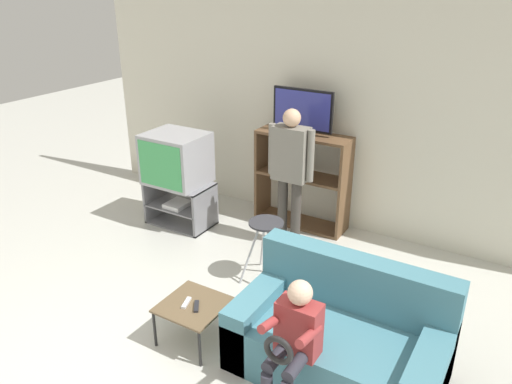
% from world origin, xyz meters
% --- Properties ---
extents(wall_back, '(6.40, 0.06, 2.60)m').
position_xyz_m(wall_back, '(0.00, 3.26, 1.30)').
color(wall_back, silver).
rests_on(wall_back, ground_plane).
extents(tv_stand, '(0.78, 0.47, 0.53)m').
position_xyz_m(tv_stand, '(-1.45, 2.26, 0.26)').
color(tv_stand, slate).
rests_on(tv_stand, ground_plane).
extents(television_main, '(0.69, 0.59, 0.60)m').
position_xyz_m(television_main, '(-1.47, 2.27, 0.83)').
color(television_main, '#9E9EA3').
rests_on(television_main, tv_stand).
extents(media_shelf, '(1.11, 0.37, 1.14)m').
position_xyz_m(media_shelf, '(-0.19, 3.00, 0.58)').
color(media_shelf, brown).
rests_on(media_shelf, ground_plane).
extents(television_flat, '(0.72, 0.20, 0.51)m').
position_xyz_m(television_flat, '(-0.22, 3.01, 1.38)').
color(television_flat, black).
rests_on(television_flat, media_shelf).
extents(folding_stool, '(0.38, 0.43, 0.64)m').
position_xyz_m(folding_stool, '(0.05, 1.73, 0.51)').
color(folding_stool, '#B7B7BC').
rests_on(folding_stool, ground_plane).
extents(snack_table, '(0.50, 0.50, 0.35)m').
position_xyz_m(snack_table, '(-0.00, 0.64, 0.32)').
color(snack_table, brown).
rests_on(snack_table, ground_plane).
extents(remote_control_black, '(0.11, 0.14, 0.02)m').
position_xyz_m(remote_control_black, '(0.05, 0.62, 0.36)').
color(remote_control_black, '#232328').
rests_on(remote_control_black, snack_table).
extents(remote_control_white, '(0.08, 0.15, 0.02)m').
position_xyz_m(remote_control_white, '(-0.05, 0.61, 0.36)').
color(remote_control_white, silver).
rests_on(remote_control_white, snack_table).
extents(couch, '(1.55, 0.85, 0.85)m').
position_xyz_m(couch, '(1.15, 0.94, 0.28)').
color(couch, teal).
rests_on(couch, ground_plane).
extents(person_standing_adult, '(0.53, 0.20, 1.55)m').
position_xyz_m(person_standing_adult, '(-0.09, 2.49, 0.94)').
color(person_standing_adult, '#3D3833').
rests_on(person_standing_adult, ground_plane).
extents(person_seated_child, '(0.33, 0.43, 0.98)m').
position_xyz_m(person_seated_child, '(1.00, 0.45, 0.57)').
color(person_seated_child, '#2D2D38').
rests_on(person_seated_child, ground_plane).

